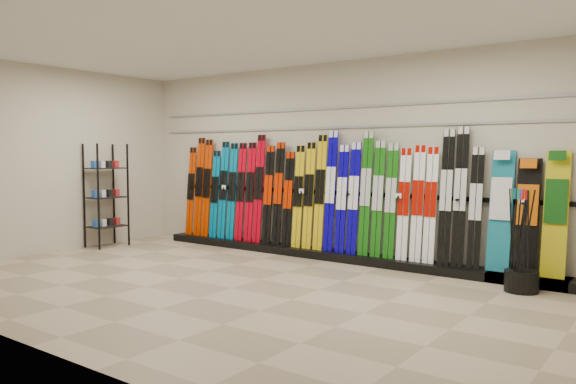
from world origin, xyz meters
The scene contains 12 objects.
floor centered at (0.00, 0.00, 0.00)m, with size 8.00×8.00×0.00m, color gray.
back_wall centered at (0.00, 2.50, 1.50)m, with size 8.00×8.00×0.00m, color beige.
left_wall centered at (-4.00, 0.00, 1.50)m, with size 5.00×5.00×0.00m, color beige.
ceiling centered at (0.00, 0.00, 3.00)m, with size 8.00×8.00×0.00m, color silver.
ski_rack_base centered at (0.22, 2.28, 0.06)m, with size 8.00×0.40×0.12m, color black.
skis centered at (-0.45, 2.31, 0.96)m, with size 5.38×0.19×1.84m.
snowboards centered at (2.77, 2.35, 0.87)m, with size 0.92×0.24×1.53m.
accessory_rack centered at (-3.75, 0.98, 0.88)m, with size 0.40×0.60×1.77m, color black.
pole_bin centered at (2.84, 1.86, 0.12)m, with size 0.38×0.38×0.25m, color black.
ski_poles centered at (2.82, 1.82, 0.61)m, with size 0.29×0.25×1.18m.
slatwall_rail_0 centered at (0.00, 2.48, 2.00)m, with size 7.60×0.02×0.03m, color gray.
slatwall_rail_1 centered at (0.00, 2.48, 2.30)m, with size 7.60×0.02×0.03m, color gray.
Camera 1 is at (4.44, -4.93, 1.61)m, focal length 35.00 mm.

